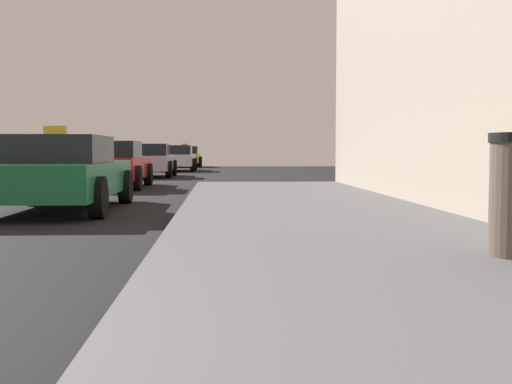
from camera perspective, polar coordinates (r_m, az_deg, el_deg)
name	(u,v)px	position (r m, az deg, el deg)	size (l,w,h in m)	color
car_green	(59,173)	(11.67, -16.65, 1.62)	(2.03, 4.53, 1.43)	#196638
car_red	(111,164)	(18.41, -12.42, 2.35)	(1.93, 4.22, 1.27)	red
car_silver	(148,160)	(25.75, -9.28, 2.73)	(1.98, 4.15, 1.27)	#B7B7BF
car_white	(176,158)	(33.13, -6.96, 2.94)	(2.02, 4.47, 1.27)	white
car_yellow	(185,156)	(41.10, -6.17, 3.07)	(2.05, 4.10, 1.43)	yellow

